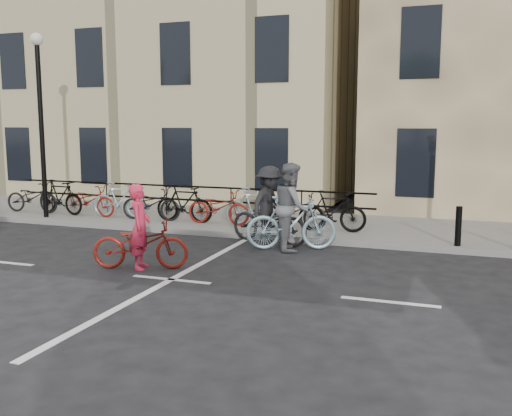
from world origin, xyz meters
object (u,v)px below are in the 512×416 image
(cyclist_pink, at_px, (140,240))
(cyclist_grey, at_px, (291,215))
(cyclist_dark, at_px, (269,213))
(lamp_post, at_px, (40,102))

(cyclist_pink, height_order, cyclist_grey, cyclist_grey)
(cyclist_pink, bearing_deg, cyclist_dark, -45.55)
(lamp_post, xyz_separation_m, cyclist_grey, (7.88, -1.18, -2.67))
(cyclist_pink, xyz_separation_m, cyclist_grey, (2.36, 2.67, 0.22))
(cyclist_grey, bearing_deg, cyclist_dark, 34.06)
(lamp_post, height_order, cyclist_dark, lamp_post)
(lamp_post, distance_m, cyclist_grey, 8.41)
(cyclist_grey, bearing_deg, cyclist_pink, 118.19)
(cyclist_grey, height_order, cyclist_dark, cyclist_grey)
(lamp_post, height_order, cyclist_pink, lamp_post)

